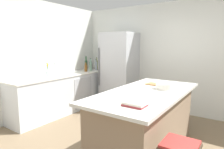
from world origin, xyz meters
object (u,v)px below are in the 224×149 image
(olive_oil_bottle, at_px, (97,65))
(whiskey_bottle, at_px, (86,68))
(sink_faucet, at_px, (55,69))
(wine_bottle, at_px, (86,65))
(syrup_bottle, at_px, (91,67))
(refrigerator, at_px, (119,70))
(soda_bottle, at_px, (96,65))
(gin_bottle, at_px, (91,66))
(cutting_board, at_px, (157,85))
(hot_sauce_bottle, at_px, (86,67))
(cookbook_stack, at_px, (135,104))
(flower_vase, at_px, (48,73))
(kitchen_island, at_px, (146,121))
(mixing_bowl, at_px, (164,86))

(olive_oil_bottle, distance_m, whiskey_bottle, 0.57)
(sink_faucet, bearing_deg, wine_bottle, 85.55)
(olive_oil_bottle, xyz_separation_m, syrup_bottle, (-0.06, -0.19, -0.04))
(refrigerator, bearing_deg, soda_bottle, 176.75)
(syrup_bottle, bearing_deg, gin_bottle, -54.71)
(soda_bottle, distance_m, cutting_board, 2.56)
(hot_sauce_bottle, bearing_deg, cookbook_stack, -38.57)
(soda_bottle, xyz_separation_m, gin_bottle, (-0.04, -0.19, 0.01))
(whiskey_bottle, bearing_deg, hot_sauce_bottle, 133.83)
(cutting_board, bearing_deg, flower_vase, -167.62)
(cutting_board, bearing_deg, hot_sauce_bottle, 160.00)
(kitchen_island, bearing_deg, refrigerator, 133.04)
(olive_oil_bottle, relative_size, hot_sauce_bottle, 1.49)
(kitchen_island, bearing_deg, soda_bottle, 144.29)
(olive_oil_bottle, relative_size, cookbook_stack, 1.36)
(soda_bottle, height_order, whiskey_bottle, soda_bottle)
(hot_sauce_bottle, xyz_separation_m, whiskey_bottle, (0.18, -0.18, 0.01))
(kitchen_island, distance_m, gin_bottle, 2.86)
(kitchen_island, bearing_deg, syrup_bottle, 146.93)
(gin_bottle, bearing_deg, wine_bottle, -88.30)
(kitchen_island, xyz_separation_m, hot_sauce_bottle, (-2.48, 1.40, 0.53))
(flower_vase, bearing_deg, cutting_board, 12.38)
(hot_sauce_bottle, bearing_deg, wine_bottle, -42.89)
(wine_bottle, bearing_deg, gin_bottle, 91.70)
(soda_bottle, bearing_deg, syrup_bottle, -142.83)
(olive_oil_bottle, height_order, cookbook_stack, olive_oil_bottle)
(hot_sauce_bottle, bearing_deg, whiskey_bottle, -46.17)
(cookbook_stack, distance_m, cutting_board, 1.27)
(sink_faucet, distance_m, wine_bottle, 0.98)
(gin_bottle, relative_size, cutting_board, 0.91)
(whiskey_bottle, bearing_deg, flower_vase, -90.85)
(kitchen_island, relative_size, cookbook_stack, 8.43)
(flower_vase, bearing_deg, wine_bottle, 92.20)
(kitchen_island, xyz_separation_m, mixing_bowl, (0.16, 0.30, 0.50))
(kitchen_island, height_order, wine_bottle, wine_bottle)
(syrup_bottle, xyz_separation_m, gin_bottle, (0.07, -0.11, 0.04))
(kitchen_island, distance_m, cookbook_stack, 0.89)
(whiskey_bottle, height_order, cutting_board, whiskey_bottle)
(kitchen_island, xyz_separation_m, cookbook_stack, (0.19, -0.72, 0.48))
(sink_faucet, relative_size, whiskey_bottle, 1.19)
(syrup_bottle, bearing_deg, hot_sauce_bottle, -98.67)
(mixing_bowl, xyz_separation_m, cutting_board, (-0.22, 0.22, -0.04))
(olive_oil_bottle, xyz_separation_m, whiskey_bottle, (0.09, -0.57, -0.03))
(kitchen_island, xyz_separation_m, sink_faucet, (-2.45, 0.32, 0.60))
(soda_bottle, height_order, hot_sauce_bottle, soda_bottle)
(kitchen_island, relative_size, olive_oil_bottle, 6.20)
(sink_faucet, relative_size, mixing_bowl, 1.12)
(wine_bottle, relative_size, cookbook_stack, 1.60)
(syrup_bottle, height_order, gin_bottle, gin_bottle)
(sink_faucet, xyz_separation_m, hot_sauce_bottle, (-0.03, 1.08, -0.07))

